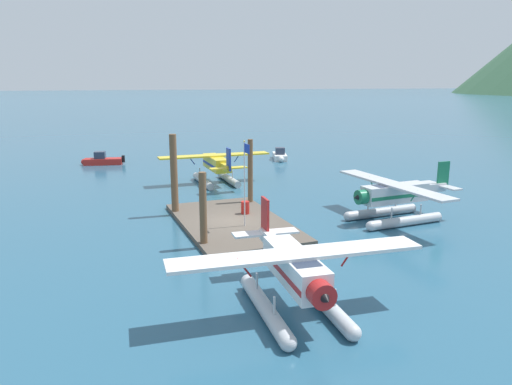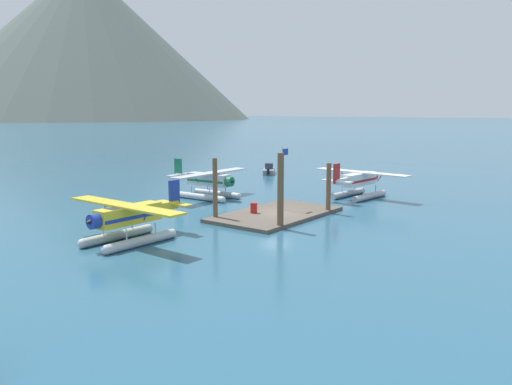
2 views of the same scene
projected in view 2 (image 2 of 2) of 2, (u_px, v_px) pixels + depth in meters
ground_plane at (276, 216)px, 43.47m from camera, size 1200.00×1200.00×0.00m
dock_platform at (276, 214)px, 43.45m from camera, size 11.62×6.56×0.30m
piling_near_left at (280, 191)px, 38.27m from camera, size 0.49×0.49×5.77m
piling_near_right at (328, 188)px, 44.30m from camera, size 0.42×0.42×4.40m
piling_far_left at (215, 189)px, 41.36m from camera, size 0.39×0.39×5.10m
flagpole at (283, 170)px, 44.32m from camera, size 0.95×0.10×5.46m
fuel_drum at (254, 208)px, 43.17m from camera, size 0.62×0.62×0.88m
mountain_ridge_centre_peak at (85, 42)px, 513.72m from camera, size 330.67×330.67×152.95m
seaplane_silver_bow_right at (209, 183)px, 51.93m from camera, size 10.45×7.98×3.84m
seaplane_white_stbd_aft at (359, 183)px, 52.28m from camera, size 7.96×10.49×3.84m
seaplane_yellow_port_fwd at (129, 220)px, 34.44m from camera, size 7.98×10.43×3.84m
boat_grey_open_east at (269, 170)px, 72.33m from camera, size 4.34×3.54×1.50m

